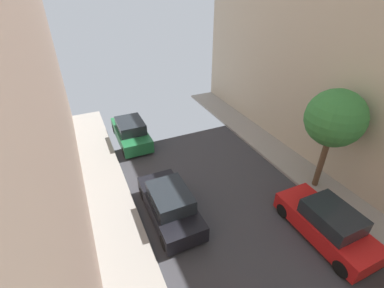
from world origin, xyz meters
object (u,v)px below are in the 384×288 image
parked_car_left_3 (170,204)px  parked_car_right_3 (327,224)px  parked_car_left_4 (131,132)px  street_tree_1 (335,119)px

parked_car_left_3 → parked_car_right_3: bearing=-34.2°
parked_car_left_4 → street_tree_1: 11.58m
parked_car_right_3 → parked_car_left_3: bearing=145.8°
parked_car_left_3 → street_tree_1: size_ratio=0.83×
parked_car_left_3 → street_tree_1: 8.19m
parked_car_left_4 → street_tree_1: street_tree_1 is taller
parked_car_left_3 → parked_car_left_4: same height
parked_car_left_3 → street_tree_1: (7.46, -1.18, 3.17)m
parked_car_left_4 → parked_car_left_3: bearing=-90.0°
parked_car_right_3 → parked_car_left_4: bearing=116.6°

